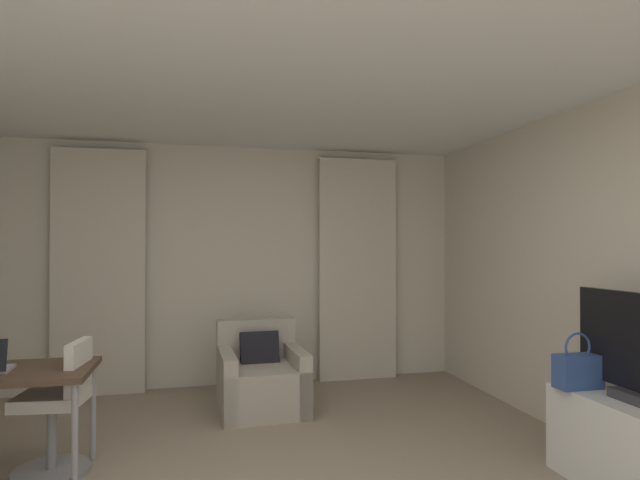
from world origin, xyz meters
name	(u,v)px	position (x,y,z in m)	size (l,w,h in m)	color
wall_window	(235,265)	(0.00, 3.03, 1.30)	(5.12, 0.06, 2.60)	beige
ceiling	(272,34)	(0.00, 0.00, 2.63)	(5.12, 6.12, 0.06)	white
curtain_left_panel	(99,272)	(-1.38, 2.90, 1.25)	(0.90, 0.06, 2.50)	beige
curtain_right_panel	(358,269)	(1.38, 2.90, 1.25)	(0.90, 0.06, 2.50)	beige
armchair	(261,379)	(0.18, 2.08, 0.27)	(0.80, 0.86, 0.79)	#B2A899
desk_chair	(58,414)	(-1.29, 1.05, 0.39)	(0.48, 0.48, 0.88)	gray
handbag_primary	(578,370)	(2.07, 0.24, 0.69)	(0.30, 0.14, 0.37)	#335193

